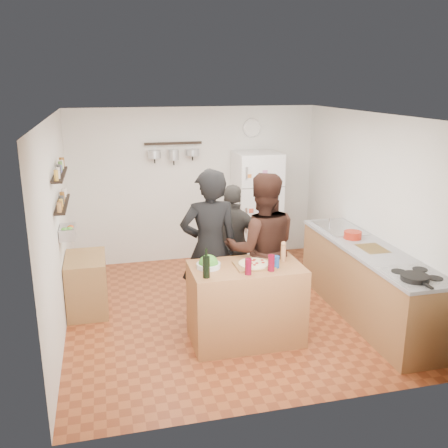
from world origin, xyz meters
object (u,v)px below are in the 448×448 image
object	(u,v)px
salt_canister	(276,262)
fridge	(257,208)
skillet	(415,278)
side_table	(87,284)
pepper_mill	(283,253)
person_back	(234,245)
red_bowl	(353,235)
person_left	(210,249)
person_center	(262,249)
wall_clock	(252,128)
wine_bottle	(206,267)
counter_run	(367,282)
prep_island	(246,303)
salad_bowl	(208,265)

from	to	relation	value
salt_canister	fridge	size ratio (longest dim) A/B	0.07
skillet	side_table	xyz separation A→B (m)	(-3.34, 2.06, -0.58)
pepper_mill	skillet	distance (m)	1.42
person_back	red_bowl	bearing A→B (deg)	-171.19
salt_canister	person_left	world-z (taller)	person_left
red_bowl	fridge	bearing A→B (deg)	109.92
person_back	red_bowl	size ratio (longest dim) A/B	7.07
person_center	wall_clock	size ratio (longest dim) A/B	6.23
wine_bottle	counter_run	world-z (taller)	wine_bottle
wine_bottle	fridge	distance (m)	3.10
counter_run	wall_clock	size ratio (longest dim) A/B	8.77
skillet	red_bowl	xyz separation A→B (m)	(0.05, 1.43, 0.02)
pepper_mill	wall_clock	bearing A→B (deg)	80.71
person_center	counter_run	distance (m)	1.44
prep_island	counter_run	size ratio (longest dim) A/B	0.48
person_center	side_table	size ratio (longest dim) A/B	2.34
pepper_mill	person_center	size ratio (longest dim) A/B	0.10
wall_clock	side_table	xyz separation A→B (m)	(-2.69, -1.63, -1.78)
person_center	wall_clock	bearing A→B (deg)	-94.27
salt_canister	skillet	distance (m)	1.45
person_back	side_table	distance (m)	1.97
prep_island	counter_run	xyz separation A→B (m)	(1.66, 0.24, -0.01)
person_left	red_bowl	bearing A→B (deg)	-177.10
salt_canister	side_table	size ratio (longest dim) A/B	0.16
skillet	wall_clock	size ratio (longest dim) A/B	0.96
wine_bottle	counter_run	size ratio (longest dim) A/B	0.09
salad_bowl	counter_run	size ratio (longest dim) A/B	0.10
prep_island	fridge	world-z (taller)	fridge
person_left	person_back	xyz separation A→B (m)	(0.44, 0.54, -0.16)
side_table	salad_bowl	bearing A→B (deg)	-41.06
wine_bottle	person_center	world-z (taller)	person_center
pepper_mill	fridge	distance (m)	2.53
salad_bowl	pepper_mill	size ratio (longest dim) A/B	1.40
pepper_mill	person_left	size ratio (longest dim) A/B	0.10
counter_run	skillet	world-z (taller)	skillet
skillet	pepper_mill	bearing A→B (deg)	141.70
person_left	person_center	world-z (taller)	person_left
pepper_mill	fridge	bearing A→B (deg)	79.50
side_table	salt_canister	bearing A→B (deg)	-33.07
counter_run	red_bowl	distance (m)	0.64
prep_island	wine_bottle	world-z (taller)	wine_bottle
salad_bowl	wall_clock	size ratio (longest dim) A/B	0.88
salt_canister	fridge	bearing A→B (deg)	77.05
pepper_mill	red_bowl	distance (m)	1.29
person_center	side_table	xyz separation A→B (m)	(-2.10, 0.80, -0.57)
pepper_mill	fridge	world-z (taller)	fridge
person_center	red_bowl	xyz separation A→B (m)	(1.29, 0.17, 0.03)
salt_canister	wall_clock	world-z (taller)	wall_clock
pepper_mill	person_left	world-z (taller)	person_left
person_left	side_table	distance (m)	1.75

